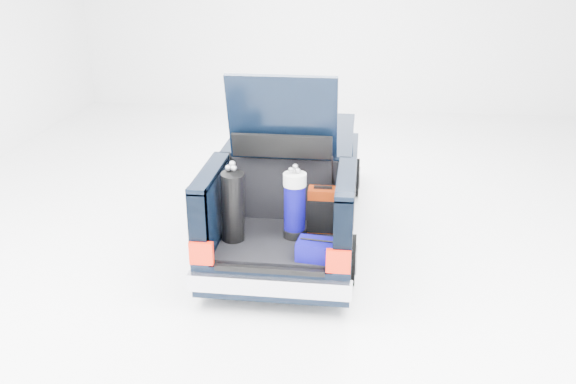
# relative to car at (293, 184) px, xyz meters

# --- Properties ---
(ground) EXTENTS (14.00, 14.00, 0.00)m
(ground) POSITION_rel_car_xyz_m (0.00, -0.11, -0.67)
(ground) COLOR white
(ground) RESTS_ON ground
(car) EXTENTS (1.87, 4.65, 2.47)m
(car) POSITION_rel_car_xyz_m (0.00, 0.00, 0.00)
(car) COLOR black
(car) RESTS_ON ground
(red_suitcase) EXTENTS (0.35, 0.22, 0.57)m
(red_suitcase) POSITION_rel_car_xyz_m (0.50, -1.28, 0.20)
(red_suitcase) COLOR maroon
(red_suitcase) RESTS_ON car
(black_golf_bag) EXTENTS (0.38, 0.43, 0.96)m
(black_golf_bag) POSITION_rel_car_xyz_m (-0.50, -1.69, 0.36)
(black_golf_bag) COLOR black
(black_golf_bag) RESTS_ON car
(blue_golf_bag) EXTENTS (0.31, 0.31, 0.90)m
(blue_golf_bag) POSITION_rel_car_xyz_m (0.19, -1.49, 0.33)
(blue_golf_bag) COLOR black
(blue_golf_bag) RESTS_ON car
(blue_duffel) EXTENTS (0.48, 0.34, 0.23)m
(blue_duffel) POSITION_rel_car_xyz_m (0.50, -2.01, 0.03)
(blue_duffel) COLOR #080463
(blue_duffel) RESTS_ON car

